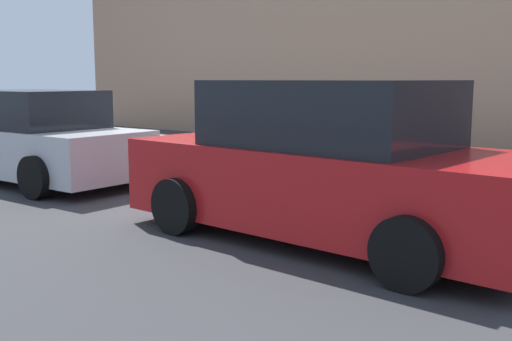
{
  "coord_description": "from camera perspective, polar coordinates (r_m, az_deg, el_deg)",
  "views": [
    {
      "loc": [
        -7.79,
        7.03,
        1.74
      ],
      "look_at": [
        -2.32,
        0.45,
        0.46
      ],
      "focal_mm": 42.96,
      "sensor_mm": 36.0,
      "label": 1
    }
  ],
  "objects": [
    {
      "name": "parked_car_red_0",
      "position": [
        6.63,
        6.83,
        0.35
      ],
      "size": [
        4.66,
        2.16,
        1.73
      ],
      "color": "#AD1619",
      "rests_on": "ground_plane"
    },
    {
      "name": "suitcase_olive_4",
      "position": [
        9.55,
        3.07,
        1.04
      ],
      "size": [
        0.44,
        0.2,
        0.77
      ],
      "color": "#59601E",
      "rests_on": "sidewalk_curb"
    },
    {
      "name": "suitcase_silver_1",
      "position": [
        8.68,
        11.12,
        -0.34
      ],
      "size": [
        0.4,
        0.24,
        0.77
      ],
      "color": "#9EA0A8",
      "rests_on": "sidewalk_curb"
    },
    {
      "name": "fire_hydrant",
      "position": [
        10.43,
        -2.94,
        1.85
      ],
      "size": [
        0.39,
        0.21,
        0.74
      ],
      "color": "#99999E",
      "rests_on": "sidewalk_curb"
    },
    {
      "name": "bollard_post",
      "position": [
        10.71,
        -5.65,
        1.68
      ],
      "size": [
        0.16,
        0.16,
        0.66
      ],
      "primitive_type": "cylinder",
      "color": "brown",
      "rests_on": "sidewalk_curb"
    },
    {
      "name": "parked_car_silver_1",
      "position": [
        10.98,
        -19.95,
        2.74
      ],
      "size": [
        4.35,
        2.09,
        1.55
      ],
      "color": "#B2B5BA",
      "rests_on": "ground_plane"
    },
    {
      "name": "suitcase_black_2",
      "position": [
        8.98,
        8.31,
        0.23
      ],
      "size": [
        0.45,
        0.2,
        0.87
      ],
      "color": "black",
      "rests_on": "sidewalk_curb"
    },
    {
      "name": "suitcase_teal_5",
      "position": [
        9.88,
        0.68,
        0.9
      ],
      "size": [
        0.39,
        0.23,
        0.82
      ],
      "color": "#0F606B",
      "rests_on": "sidewalk_curb"
    },
    {
      "name": "suitcase_maroon_0",
      "position": [
        8.52,
        14.25,
        -0.1
      ],
      "size": [
        0.37,
        0.26,
        1.04
      ],
      "color": "maroon",
      "rests_on": "sidewalk_curb"
    },
    {
      "name": "sidewalk_curb",
      "position": [
        12.42,
        0.45,
        0.8
      ],
      "size": [
        18.0,
        5.0,
        0.14
      ],
      "primitive_type": "cube",
      "color": "gray",
      "rests_on": "ground_plane"
    },
    {
      "name": "suitcase_red_3",
      "position": [
        9.3,
        5.77,
        0.42
      ],
      "size": [
        0.37,
        0.24,
        0.81
      ],
      "color": "red",
      "rests_on": "sidewalk_curb"
    },
    {
      "name": "ground_plane",
      "position": [
        10.63,
        -8.11,
        -0.97
      ],
      "size": [
        40.0,
        40.0,
        0.0
      ],
      "primitive_type": "plane",
      "color": "#333335"
    }
  ]
}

